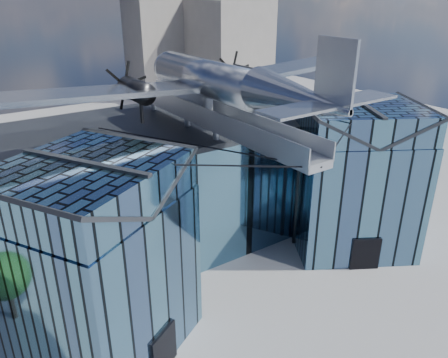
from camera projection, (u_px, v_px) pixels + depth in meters
ground_plane at (239, 277)px, 32.42m from camera, size 120.00×120.00×0.00m
museum at (197, 182)px, 34.62m from camera, size 32.88×24.50×17.60m
bg_towers at (55, 57)px, 67.44m from camera, size 77.00×24.50×26.00m
tree_plaza_e at (378, 163)px, 43.73m from camera, size 4.24×4.24×5.32m
tree_side_e at (382, 153)px, 46.18m from camera, size 4.52×4.52×5.47m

